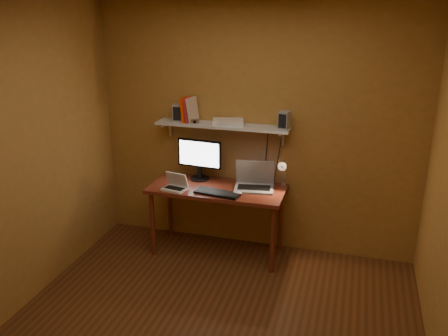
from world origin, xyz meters
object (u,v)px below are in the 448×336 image
(desk_lamp, at_px, (283,170))
(router, at_px, (228,122))
(speaker_left, at_px, (178,113))
(desk, at_px, (217,195))
(netbook, at_px, (176,185))
(shelf_camera, at_px, (195,122))
(monitor, at_px, (199,157))
(speaker_right, at_px, (284,120))
(laptop, at_px, (254,181))
(mouse, at_px, (237,193))
(keyboard, at_px, (217,193))
(wall_shelf, at_px, (222,126))

(desk_lamp, relative_size, router, 1.19)
(desk_lamp, distance_m, speaker_left, 1.25)
(desk, height_order, netbook, netbook)
(shelf_camera, bearing_deg, desk, -23.70)
(monitor, relative_size, speaker_right, 2.76)
(monitor, relative_size, desk_lamp, 1.30)
(laptop, distance_m, shelf_camera, 0.87)
(desk, relative_size, mouse, 13.71)
(laptop, bearing_deg, router, 153.68)
(mouse, bearing_deg, laptop, 75.83)
(desk, relative_size, keyboard, 3.03)
(netbook, relative_size, speaker_left, 1.47)
(desk, bearing_deg, wall_shelf, 90.00)
(speaker_left, relative_size, speaker_right, 1.03)
(router, bearing_deg, monitor, -176.41)
(mouse, height_order, shelf_camera, shelf_camera)
(netbook, height_order, desk_lamp, desk_lamp)
(router, bearing_deg, wall_shelf, -177.44)
(wall_shelf, xyz_separation_m, router, (0.06, 0.00, 0.04))
(mouse, height_order, router, router)
(laptop, height_order, shelf_camera, shelf_camera)
(monitor, bearing_deg, desk, -30.66)
(desk, bearing_deg, mouse, -28.37)
(wall_shelf, bearing_deg, netbook, -137.26)
(speaker_left, bearing_deg, mouse, -30.71)
(router, bearing_deg, speaker_left, -179.58)
(monitor, distance_m, speaker_left, 0.52)
(netbook, height_order, mouse, netbook)
(desk_lamp, height_order, speaker_right, speaker_right)
(desk, distance_m, mouse, 0.30)
(speaker_left, bearing_deg, laptop, -13.13)
(monitor, bearing_deg, mouse, -27.30)
(desk, xyz_separation_m, speaker_right, (0.64, 0.18, 0.80))
(desk, distance_m, desk_lamp, 0.73)
(mouse, relative_size, router, 0.33)
(speaker_right, relative_size, shelf_camera, 1.90)
(speaker_right, bearing_deg, desk_lamp, -57.50)
(netbook, xyz_separation_m, desk_lamp, (1.05, 0.29, 0.16))
(wall_shelf, xyz_separation_m, netbook, (-0.39, -0.36, -0.56))
(desk, distance_m, monitor, 0.45)
(desk, height_order, keyboard, keyboard)
(desk, relative_size, laptop, 3.27)
(keyboard, xyz_separation_m, desk_lamp, (0.60, 0.30, 0.20))
(monitor, relative_size, keyboard, 1.06)
(speaker_left, height_order, router, speaker_left)
(netbook, xyz_separation_m, mouse, (0.64, 0.03, -0.03))
(wall_shelf, xyz_separation_m, speaker_left, (-0.48, -0.00, 0.11))
(desk_lamp, bearing_deg, keyboard, -153.23)
(shelf_camera, bearing_deg, speaker_right, 3.92)
(desk_lamp, xyz_separation_m, speaker_left, (-1.14, 0.07, 0.51))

